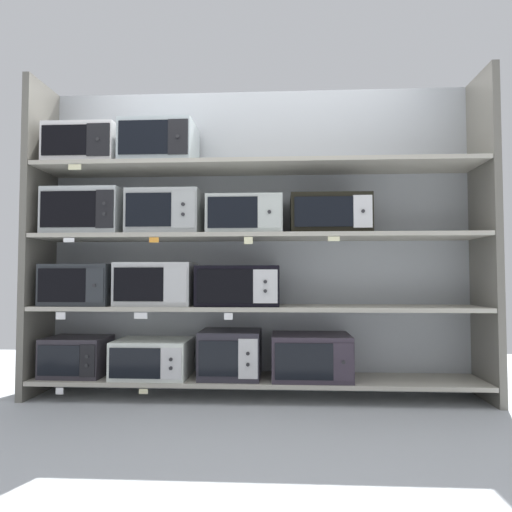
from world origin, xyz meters
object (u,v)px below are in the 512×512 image
object	(u,v)px
microwave_3	(311,356)
microwave_6	(239,286)
microwave_12	(160,145)
microwave_5	(157,284)
microwave_9	(246,216)
microwave_11	(86,148)
microwave_7	(88,213)
microwave_4	(82,285)
microwave_8	(167,214)
microwave_1	(153,358)
microwave_0	(77,356)
microwave_2	(231,354)
microwave_10	(330,215)

from	to	relation	value
microwave_3	microwave_6	distance (m)	0.71
microwave_6	microwave_12	world-z (taller)	microwave_12
microwave_5	microwave_9	bearing A→B (deg)	-0.02
microwave_11	microwave_6	bearing A→B (deg)	-0.02
microwave_3	microwave_11	bearing A→B (deg)	179.99
microwave_7	microwave_9	size ratio (longest dim) A/B	1.04
microwave_4	microwave_8	size ratio (longest dim) A/B	0.96
microwave_4	microwave_11	world-z (taller)	microwave_11
microwave_7	microwave_9	distance (m)	1.16
microwave_7	microwave_11	distance (m)	0.48
microwave_1	microwave_4	bearing A→B (deg)	-180.00
microwave_5	microwave_9	world-z (taller)	microwave_9
microwave_6	microwave_0	bearing A→B (deg)	179.99
microwave_4	microwave_11	xyz separation A→B (m)	(0.01, 0.00, 1.00)
microwave_2	microwave_3	world-z (taller)	microwave_2
microwave_6	microwave_8	xyz separation A→B (m)	(-0.52, 0.00, 0.52)
microwave_12	microwave_11	bearing A→B (deg)	179.98
microwave_3	microwave_6	xyz separation A→B (m)	(-0.51, -0.00, 0.49)
microwave_0	microwave_3	size ratio (longest dim) A/B	0.78
microwave_2	microwave_5	size ratio (longest dim) A/B	0.79
microwave_4	microwave_9	world-z (taller)	microwave_9
microwave_2	microwave_9	size ratio (longest dim) A/B	0.80
microwave_5	microwave_7	world-z (taller)	microwave_7
microwave_6	microwave_9	world-z (taller)	microwave_9
microwave_0	microwave_7	size ratio (longest dim) A/B	0.78
microwave_7	microwave_5	bearing A→B (deg)	0.01
microwave_5	microwave_6	size ratio (longest dim) A/B	0.93
microwave_1	microwave_9	xyz separation A→B (m)	(0.66, -0.00, 1.01)
microwave_11	microwave_3	bearing A→B (deg)	-0.01
microwave_5	microwave_6	distance (m)	0.59
microwave_2	microwave_8	distance (m)	1.10
microwave_7	microwave_11	size ratio (longest dim) A/B	1.07
microwave_0	microwave_8	size ratio (longest dim) A/B	0.84
microwave_4	microwave_11	bearing A→B (deg)	0.83
microwave_6	microwave_10	world-z (taller)	microwave_10
microwave_2	microwave_12	distance (m)	1.59
microwave_11	microwave_12	bearing A→B (deg)	-0.02
microwave_2	microwave_8	world-z (taller)	microwave_8
microwave_9	microwave_12	xyz separation A→B (m)	(-0.63, 0.00, 0.52)
microwave_3	microwave_4	xyz separation A→B (m)	(-1.65, 0.00, 0.50)
microwave_1	microwave_5	bearing A→B (deg)	0.40
microwave_1	microwave_5	size ratio (longest dim) A/B	0.97
microwave_4	microwave_9	distance (m)	1.28
microwave_12	microwave_7	bearing A→B (deg)	180.00
microwave_11	microwave_12	size ratio (longest dim) A/B	1.00
microwave_8	microwave_3	bearing A→B (deg)	-0.01
microwave_4	microwave_7	bearing A→B (deg)	0.11
microwave_2	microwave_12	size ratio (longest dim) A/B	0.82
microwave_0	microwave_8	distance (m)	1.21
microwave_2	microwave_8	bearing A→B (deg)	-179.99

